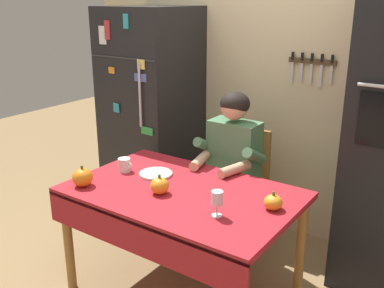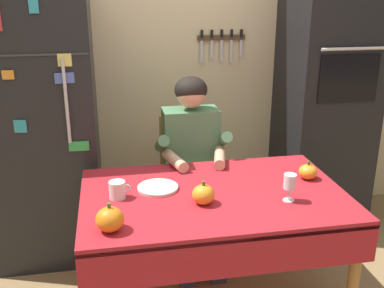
# 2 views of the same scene
# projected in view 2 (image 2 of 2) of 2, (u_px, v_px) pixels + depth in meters

# --- Properties ---
(back_wall_assembly) EXTENTS (3.70, 0.13, 2.60)m
(back_wall_assembly) POSITION_uv_depth(u_px,v_px,m) (183.00, 54.00, 3.42)
(back_wall_assembly) COLOR beige
(back_wall_assembly) RESTS_ON ground
(refrigerator) EXTENTS (0.68, 0.71, 1.80)m
(refrigerator) POSITION_uv_depth(u_px,v_px,m) (45.00, 127.00, 3.02)
(refrigerator) COLOR black
(refrigerator) RESTS_ON ground
(wall_oven) EXTENTS (0.60, 0.64, 2.10)m
(wall_oven) POSITION_uv_depth(u_px,v_px,m) (326.00, 91.00, 3.35)
(wall_oven) COLOR black
(wall_oven) RESTS_ON ground
(dining_table) EXTENTS (1.40, 0.90, 0.74)m
(dining_table) POSITION_uv_depth(u_px,v_px,m) (214.00, 208.00, 2.44)
(dining_table) COLOR #9E6B33
(dining_table) RESTS_ON ground
(chair_behind_person) EXTENTS (0.40, 0.40, 0.93)m
(chair_behind_person) POSITION_uv_depth(u_px,v_px,m) (188.00, 176.00, 3.23)
(chair_behind_person) COLOR #9E6B33
(chair_behind_person) RESTS_ON ground
(seated_person) EXTENTS (0.47, 0.55, 1.25)m
(seated_person) POSITION_uv_depth(u_px,v_px,m) (193.00, 155.00, 2.98)
(seated_person) COLOR #38384C
(seated_person) RESTS_ON ground
(coffee_mug) EXTENTS (0.11, 0.09, 0.09)m
(coffee_mug) POSITION_uv_depth(u_px,v_px,m) (118.00, 190.00, 2.36)
(coffee_mug) COLOR white
(coffee_mug) RESTS_ON dining_table
(wine_glass) EXTENTS (0.07, 0.07, 0.15)m
(wine_glass) POSITION_uv_depth(u_px,v_px,m) (290.00, 183.00, 2.31)
(wine_glass) COLOR white
(wine_glass) RESTS_ON dining_table
(pumpkin_large) EXTENTS (0.13, 0.13, 0.14)m
(pumpkin_large) POSITION_uv_depth(u_px,v_px,m) (110.00, 219.00, 2.04)
(pumpkin_large) COLOR orange
(pumpkin_large) RESTS_ON dining_table
(pumpkin_medium) EXTENTS (0.11, 0.11, 0.11)m
(pumpkin_medium) POSITION_uv_depth(u_px,v_px,m) (308.00, 172.00, 2.60)
(pumpkin_medium) COLOR orange
(pumpkin_medium) RESTS_ON dining_table
(pumpkin_small) EXTENTS (0.11, 0.11, 0.12)m
(pumpkin_small) POSITION_uv_depth(u_px,v_px,m) (203.00, 194.00, 2.30)
(pumpkin_small) COLOR orange
(pumpkin_small) RESTS_ON dining_table
(serving_tray) EXTENTS (0.22, 0.22, 0.02)m
(serving_tray) POSITION_uv_depth(u_px,v_px,m) (158.00, 188.00, 2.48)
(serving_tray) COLOR silver
(serving_tray) RESTS_ON dining_table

